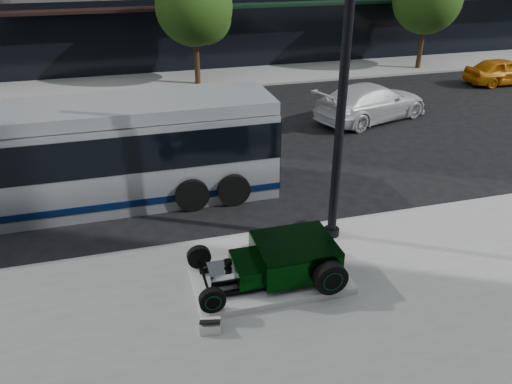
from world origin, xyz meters
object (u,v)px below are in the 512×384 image
object	(u,v)px
transit_bus	(62,157)
yellow_taxi	(503,71)
lamppost	(341,108)
white_sedan	(372,102)
hot_rod	(285,258)

from	to	relation	value
transit_bus	yellow_taxi	world-z (taller)	transit_bus
lamppost	transit_bus	xyz separation A→B (m)	(-6.58, 3.79, -2.02)
transit_bus	yellow_taxi	distance (m)	22.72
lamppost	white_sedan	world-z (taller)	lamppost
hot_rod	yellow_taxi	xyz separation A→B (m)	(16.48, 13.14, -0.02)
transit_bus	yellow_taxi	xyz separation A→B (m)	(21.30, 7.88, -0.81)
hot_rod	lamppost	world-z (taller)	lamppost
white_sedan	yellow_taxi	xyz separation A→B (m)	(9.35, 3.36, -0.08)
transit_bus	white_sedan	xyz separation A→B (m)	(11.95, 4.52, -0.72)
hot_rod	white_sedan	size ratio (longest dim) A/B	0.61
hot_rod	lamppost	size ratio (longest dim) A/B	0.44
hot_rod	transit_bus	size ratio (longest dim) A/B	0.27
lamppost	white_sedan	bearing A→B (deg)	57.13
lamppost	transit_bus	size ratio (longest dim) A/B	0.60
lamppost	transit_bus	world-z (taller)	lamppost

